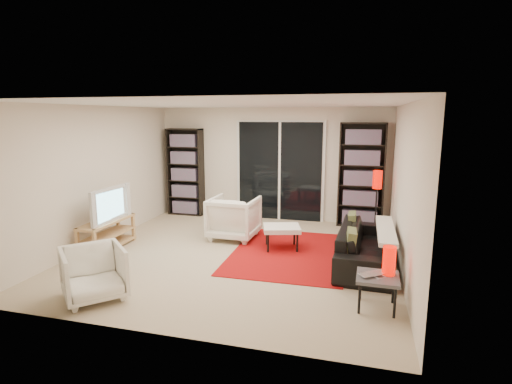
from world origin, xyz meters
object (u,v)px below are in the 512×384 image
Objects in this scene: bookshelf_left at (185,172)px; bookshelf_right at (361,175)px; ottoman at (282,229)px; side_table at (378,280)px; armchair_back at (234,218)px; armchair_front at (94,273)px; sofa at (366,246)px; tv_stand at (107,234)px; floor_lamp at (377,187)px.

bookshelf_right is (3.85, -0.00, 0.07)m from bookshelf_left.
bookshelf_left reaches higher than ottoman.
side_table is at bearing -41.67° from bookshelf_left.
armchair_back is 1.19× the size of ottoman.
armchair_front is 1.00× the size of ottoman.
sofa is (0.12, -2.22, -0.76)m from bookshelf_right.
armchair_front reaches higher than sofa.
armchair_back is 1.19× the size of armchair_front.
bookshelf_left reaches higher than side_table.
side_table is (4.34, -1.03, 0.09)m from tv_stand.
bookshelf_left is at bearing 63.63° from sofa.
sofa is at bearing -29.14° from bookshelf_left.
tv_stand is 4.47m from side_table.
bookshelf_left is 2.71× the size of armchair_front.
armchair_back is 2.95m from armchair_front.
tv_stand is 4.24m from sofa.
bookshelf_left is 0.98× the size of sofa.
sofa is at bearing 94.92° from side_table.
floor_lamp is at bearing -8.94° from bookshelf_left.
sofa is 1.61× the size of floor_lamp.
bookshelf_right is at bearing 93.88° from side_table.
bookshelf_right is 2.46× the size of armchair_back.
bookshelf_right is at bearing -0.00° from bookshelf_left.
sofa is 3.84m from armchair_front.
tv_stand is 2.95m from ottoman.
armchair_front is at bearing -125.96° from bookshelf_right.
bookshelf_right is 2.35m from sofa.
tv_stand is at bearing 33.42° from armchair_back.
tv_stand is at bearing 74.04° from armchair_front.
tv_stand is at bearing 98.15° from sofa.
bookshelf_right is 4.31× the size of side_table.
bookshelf_right is 2.92× the size of ottoman.
bookshelf_left is at bearing 138.33° from side_table.
floor_lamp is (0.17, 1.56, 0.64)m from sofa.
side_table is (2.47, -2.18, -0.03)m from armchair_back.
armchair_back is (1.88, 1.14, 0.13)m from tv_stand.
bookshelf_left is 4.60m from sofa.
floor_lamp is at bearing -159.93° from armchair_back.
ottoman is at bearing 160.81° from armchair_back.
tv_stand is 2.20m from armchair_back.
sofa is at bearing -86.80° from bookshelf_right.
bookshelf_left is at bearing 171.06° from floor_lamp.
armchair_back is at bearing 138.57° from side_table.
sofa is 1.44m from side_table.
armchair_back is at bearing 158.76° from ottoman.
floor_lamp reaches higher than sofa.
floor_lamp is (0.05, 2.99, 0.58)m from side_table.
floor_lamp is (0.29, -0.65, -0.12)m from bookshelf_right.
sofa reaches higher than tv_stand.
bookshelf_left reaches higher than floor_lamp.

